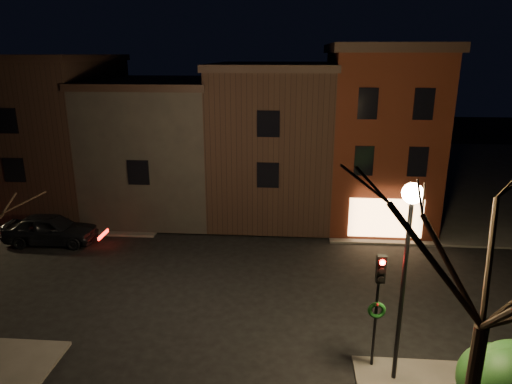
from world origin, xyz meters
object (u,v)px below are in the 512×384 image
traffic_signal (378,294)px  bare_tree_right (497,233)px  parked_car_a (51,229)px  street_lamp_near (409,230)px

traffic_signal → bare_tree_right: bearing=-57.6°
traffic_signal → parked_car_a: size_ratio=0.82×
street_lamp_near → traffic_signal: bearing=140.6°
street_lamp_near → traffic_signal: 2.49m
traffic_signal → bare_tree_right: (1.90, -2.99, 3.34)m
traffic_signal → bare_tree_right: bare_tree_right is taller
bare_tree_right → parked_car_a: bearing=145.4°
parked_car_a → street_lamp_near: bearing=-123.1°
street_lamp_near → traffic_signal: (-0.60, 0.49, -2.37)m
street_lamp_near → bare_tree_right: bearing=-62.5°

